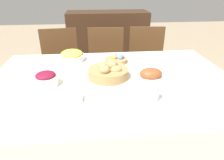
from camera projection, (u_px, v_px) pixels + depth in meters
name	position (u px, v px, depth m)	size (l,w,h in m)	color
ground_plane	(112.00, 155.00, 1.75)	(12.00, 12.00, 0.00)	tan
dining_table	(112.00, 121.00, 1.59)	(1.75, 1.19, 0.74)	silver
chair_far_left	(61.00, 65.00, 2.33)	(0.46, 0.46, 0.88)	brown
chair_far_center	(106.00, 64.00, 2.37)	(0.45, 0.45, 0.88)	brown
chair_far_right	(147.00, 62.00, 2.42)	(0.46, 0.46, 0.88)	brown
sideboard	(108.00, 42.00, 3.25)	(1.25, 0.44, 0.95)	#3D2616
bread_basket	(109.00, 72.00, 1.44)	(0.29, 0.29, 0.12)	#AD8451
egg_basket	(116.00, 59.00, 1.71)	(0.19, 0.19, 0.08)	#AD8451
ham_platter	(151.00, 74.00, 1.44)	(0.25, 0.17, 0.08)	white
pineapple_bowl	(72.00, 56.00, 1.74)	(0.22, 0.22, 0.10)	silver
beet_salad_bowl	(46.00, 79.00, 1.32)	(0.15, 0.15, 0.10)	white
dinner_plate	(118.00, 116.00, 1.03)	(0.25, 0.25, 0.01)	white
fork	(89.00, 118.00, 1.02)	(0.02, 0.19, 0.00)	silver
knife	(147.00, 114.00, 1.05)	(0.02, 0.19, 0.00)	silver
spoon	(152.00, 114.00, 1.05)	(0.02, 0.19, 0.00)	silver
drinking_cup	(153.00, 93.00, 1.16)	(0.07, 0.07, 0.09)	silver
butter_dish	(73.00, 98.00, 1.16)	(0.11, 0.07, 0.03)	white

